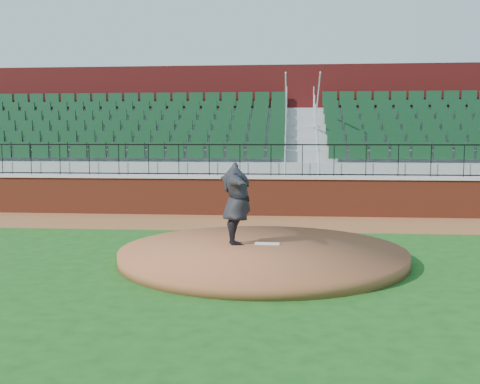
# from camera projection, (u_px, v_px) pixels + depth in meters

# --- Properties ---
(ground) EXTENTS (90.00, 90.00, 0.00)m
(ground) POSITION_uv_depth(u_px,v_px,m) (233.00, 263.00, 11.37)
(ground) COLOR #154814
(ground) RESTS_ON ground
(warning_track) EXTENTS (34.00, 3.20, 0.01)m
(warning_track) POSITION_uv_depth(u_px,v_px,m) (252.00, 223.00, 16.73)
(warning_track) COLOR brown
(warning_track) RESTS_ON ground
(field_wall) EXTENTS (34.00, 0.35, 1.20)m
(field_wall) POSITION_uv_depth(u_px,v_px,m) (255.00, 197.00, 18.25)
(field_wall) COLOR maroon
(field_wall) RESTS_ON ground
(wall_cap) EXTENTS (34.00, 0.45, 0.10)m
(wall_cap) POSITION_uv_depth(u_px,v_px,m) (255.00, 177.00, 18.19)
(wall_cap) COLOR #B7B7B7
(wall_cap) RESTS_ON field_wall
(wall_railing) EXTENTS (34.00, 0.05, 1.00)m
(wall_railing) POSITION_uv_depth(u_px,v_px,m) (255.00, 160.00, 18.14)
(wall_railing) COLOR black
(wall_railing) RESTS_ON wall_cap
(seating_stands) EXTENTS (34.00, 5.10, 4.60)m
(seating_stands) POSITION_uv_depth(u_px,v_px,m) (260.00, 144.00, 20.79)
(seating_stands) COLOR gray
(seating_stands) RESTS_ON ground
(concourse_wall) EXTENTS (34.00, 0.50, 5.50)m
(concourse_wall) POSITION_uv_depth(u_px,v_px,m) (264.00, 132.00, 23.52)
(concourse_wall) COLOR maroon
(concourse_wall) RESTS_ON ground
(pitchers_mound) EXTENTS (5.90, 5.90, 0.25)m
(pitchers_mound) POSITION_uv_depth(u_px,v_px,m) (262.00, 254.00, 11.61)
(pitchers_mound) COLOR brown
(pitchers_mound) RESTS_ON ground
(pitching_rubber) EXTENTS (0.53, 0.14, 0.03)m
(pitching_rubber) POSITION_uv_depth(u_px,v_px,m) (267.00, 244.00, 12.03)
(pitching_rubber) COLOR silver
(pitching_rubber) RESTS_ON pitchers_mound
(pitcher) EXTENTS (1.22, 2.24, 1.76)m
(pitcher) POSITION_uv_depth(u_px,v_px,m) (237.00, 204.00, 11.96)
(pitcher) COLOR black
(pitcher) RESTS_ON pitchers_mound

